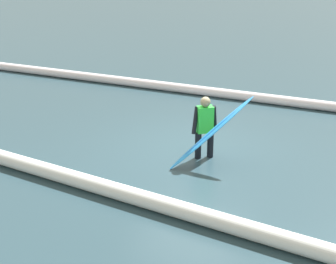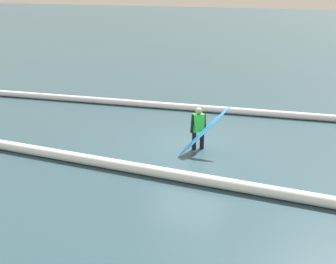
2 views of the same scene
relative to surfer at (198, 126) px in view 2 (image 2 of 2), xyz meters
name	(u,v)px [view 2 (image 2 of 2)]	position (x,y,z in m)	size (l,w,h in m)	color
ground_plane	(188,144)	(0.43, -0.35, -0.77)	(153.79, 153.79, 0.00)	#28434E
surfer	(198,126)	(0.00, 0.00, 0.00)	(0.41, 0.50, 1.39)	black
surfboard	(204,131)	(-0.29, 0.33, -0.03)	(1.53, 1.29, 1.52)	#268CE5
wave_crest_foreground	(181,107)	(1.91, -4.13, -0.63)	(0.28, 0.28, 19.34)	white
wave_crest_midground	(127,167)	(1.40, 2.40, -0.62)	(0.31, 0.31, 18.98)	white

